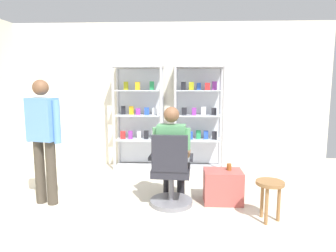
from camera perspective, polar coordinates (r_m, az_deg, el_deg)
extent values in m
plane|color=beige|center=(3.19, -2.34, -21.66)|extent=(7.20, 7.20, 0.00)
cube|color=silver|center=(5.76, 0.23, 5.86)|extent=(6.00, 0.10, 2.70)
cylinder|color=#B7B7BC|center=(5.43, -10.34, 1.34)|extent=(0.05, 0.05, 1.90)
cylinder|color=#B7B7BC|center=(5.30, -1.36, 1.31)|extent=(0.05, 0.05, 1.90)
cylinder|color=#B7B7BC|center=(5.82, -9.45, 1.82)|extent=(0.05, 0.05, 1.90)
cylinder|color=#B7B7BC|center=(5.70, -1.07, 1.79)|extent=(0.05, 0.05, 1.90)
cube|color=#B7B7BC|center=(5.52, -5.73, 11.22)|extent=(0.90, 0.45, 0.04)
cube|color=#B7B7BC|center=(5.73, -5.46, -7.70)|extent=(0.90, 0.45, 0.04)
cube|color=silver|center=(5.76, -5.28, 1.83)|extent=(0.84, 0.02, 1.80)
cube|color=silver|center=(5.61, -5.53, -2.48)|extent=(0.82, 0.39, 0.02)
cube|color=red|center=(5.61, -8.56, -1.70)|extent=(0.09, 0.06, 0.14)
cube|color=purple|center=(5.58, -7.15, -1.69)|extent=(0.08, 0.05, 0.15)
cube|color=silver|center=(5.62, -5.53, -1.62)|extent=(0.08, 0.05, 0.15)
cube|color=black|center=(5.55, -4.16, -1.67)|extent=(0.08, 0.04, 0.16)
cube|color=silver|center=(5.52, -2.69, -1.70)|extent=(0.08, 0.06, 0.16)
cube|color=silver|center=(5.54, -5.60, 2.09)|extent=(0.82, 0.39, 0.02)
cube|color=black|center=(5.63, -8.51, 3.01)|extent=(0.08, 0.04, 0.15)
cube|color=gold|center=(5.59, -6.97, 2.99)|extent=(0.08, 0.04, 0.15)
cube|color=purple|center=(5.51, -5.73, 2.77)|extent=(0.09, 0.05, 0.12)
cube|color=#264CB2|center=(5.49, -4.07, 2.84)|extent=(0.09, 0.04, 0.13)
cube|color=silver|center=(5.53, -2.51, 2.83)|extent=(0.09, 0.05, 0.12)
cube|color=silver|center=(5.51, -5.66, 6.75)|extent=(0.82, 0.39, 0.02)
cube|color=#999919|center=(5.60, -8.02, 7.58)|extent=(0.08, 0.04, 0.15)
cube|color=gold|center=(5.49, -5.81, 7.59)|extent=(0.09, 0.05, 0.15)
cube|color=#268C4C|center=(5.52, -3.10, 7.67)|extent=(0.08, 0.05, 0.16)
cylinder|color=#B7B7BC|center=(5.29, 1.35, 1.30)|extent=(0.05, 0.05, 1.90)
cylinder|color=#B7B7BC|center=(5.34, 10.51, 1.22)|extent=(0.05, 0.05, 1.90)
cylinder|color=#B7B7BC|center=(5.69, 1.45, 1.78)|extent=(0.05, 0.05, 1.90)
cylinder|color=#B7B7BC|center=(5.73, 9.97, 1.71)|extent=(0.05, 0.05, 1.90)
cube|color=#B7B7BC|center=(5.47, 5.98, 11.24)|extent=(0.90, 0.45, 0.04)
cube|color=#B7B7BC|center=(5.68, 5.69, -7.84)|extent=(0.90, 0.45, 0.04)
cube|color=silver|center=(5.71, 5.72, 1.77)|extent=(0.84, 0.02, 1.80)
cube|color=silver|center=(5.56, 5.77, -2.58)|extent=(0.82, 0.39, 0.02)
cube|color=#264CB2|center=(5.58, 2.78, -1.62)|extent=(0.08, 0.05, 0.15)
cube|color=#264CB2|center=(5.51, 4.27, -1.80)|extent=(0.09, 0.05, 0.15)
cube|color=#268C4C|center=(5.58, 5.81, -1.63)|extent=(0.08, 0.04, 0.16)
cube|color=#264CB2|center=(5.57, 7.23, -1.69)|extent=(0.08, 0.04, 0.15)
cube|color=black|center=(5.56, 8.82, -1.77)|extent=(0.09, 0.04, 0.15)
cube|color=silver|center=(5.49, 5.84, 2.03)|extent=(0.82, 0.39, 0.02)
cube|color=black|center=(5.46, 3.11, 2.82)|extent=(0.09, 0.06, 0.13)
cube|color=purple|center=(5.44, 4.99, 2.79)|extent=(0.08, 0.06, 0.14)
cube|color=silver|center=(5.51, 6.76, 2.92)|extent=(0.09, 0.04, 0.15)
cube|color=black|center=(5.53, 8.74, 2.78)|extent=(0.09, 0.04, 0.13)
cube|color=silver|center=(5.46, 5.91, 6.73)|extent=(0.82, 0.39, 0.02)
cube|color=black|center=(5.43, 2.96, 7.61)|extent=(0.09, 0.04, 0.15)
cube|color=#999919|center=(5.41, 4.47, 7.59)|extent=(0.09, 0.04, 0.14)
cube|color=#264CB2|center=(5.50, 5.88, 7.49)|extent=(0.07, 0.04, 0.13)
cube|color=red|center=(5.43, 7.51, 7.47)|extent=(0.09, 0.03, 0.13)
cube|color=purple|center=(5.53, 8.85, 7.59)|extent=(0.08, 0.05, 0.16)
cylinder|color=slate|center=(4.08, 0.63, -14.25)|extent=(0.56, 0.56, 0.06)
cylinder|color=slate|center=(4.00, 0.63, -11.54)|extent=(0.07, 0.07, 0.41)
cube|color=#26262D|center=(3.93, 0.64, -8.45)|extent=(0.51, 0.51, 0.10)
cube|color=#26262D|center=(3.66, 0.32, -5.26)|extent=(0.44, 0.11, 0.45)
cube|color=#26262D|center=(3.87, 4.50, -5.99)|extent=(0.06, 0.30, 0.04)
cube|color=#26262D|center=(3.92, -3.17, -5.80)|extent=(0.06, 0.30, 0.04)
cylinder|color=black|center=(4.09, 2.32, -6.34)|extent=(0.16, 0.41, 0.14)
cylinder|color=black|center=(4.36, 2.48, -9.25)|extent=(0.11, 0.11, 0.56)
cylinder|color=black|center=(4.11, -0.48, -6.27)|extent=(0.16, 0.41, 0.14)
cylinder|color=black|center=(4.37, -0.17, -9.17)|extent=(0.11, 0.11, 0.56)
cube|color=#4C8C59|center=(3.85, 0.65, -3.45)|extent=(0.37, 0.24, 0.50)
sphere|color=brown|center=(3.79, 0.66, 2.19)|extent=(0.20, 0.20, 0.20)
cylinder|color=#4C8C59|center=(3.82, 3.64, -2.48)|extent=(0.09, 0.09, 0.28)
cylinder|color=brown|center=(4.04, 3.73, -5.07)|extent=(0.10, 0.30, 0.08)
cylinder|color=#4C8C59|center=(3.86, -2.31, -2.36)|extent=(0.09, 0.09, 0.28)
cylinder|color=brown|center=(4.08, -1.92, -4.94)|extent=(0.10, 0.30, 0.08)
cube|color=#B24C47|center=(4.14, 10.40, -11.24)|extent=(0.50, 0.38, 0.44)
cylinder|color=brown|center=(4.10, 11.55, -7.63)|extent=(0.07, 0.07, 0.09)
cylinder|color=#3F382D|center=(4.34, -23.20, -7.99)|extent=(0.13, 0.13, 0.85)
cylinder|color=#598CCC|center=(4.30, -25.00, 0.93)|extent=(0.09, 0.09, 0.55)
cylinder|color=#3F382D|center=(4.23, -21.32, -8.30)|extent=(0.13, 0.13, 0.85)
cylinder|color=#598CCC|center=(4.02, -20.41, 0.74)|extent=(0.09, 0.09, 0.55)
cube|color=#598CCC|center=(4.15, -22.80, 1.18)|extent=(0.40, 0.30, 0.55)
sphere|color=brown|center=(4.13, -23.11, 6.77)|extent=(0.20, 0.20, 0.20)
cylinder|color=olive|center=(3.66, 18.86, -10.22)|extent=(0.32, 0.32, 0.04)
cylinder|color=olive|center=(3.78, 20.34, -13.58)|extent=(0.04, 0.04, 0.44)
cylinder|color=olive|center=(3.82, 17.47, -13.21)|extent=(0.04, 0.04, 0.44)
cylinder|color=olive|center=(3.65, 18.25, -14.28)|extent=(0.04, 0.04, 0.44)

